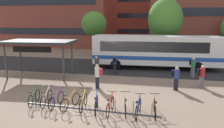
{
  "coord_description": "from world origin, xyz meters",
  "views": [
    {
      "loc": [
        3.67,
        -10.53,
        4.62
      ],
      "look_at": [
        0.73,
        4.24,
        1.49
      ],
      "focal_mm": 33.56,
      "sensor_mm": 36.0,
      "label": 1
    }
  ],
  "objects_px": {
    "parked_bicycle_blue_8": "(138,108)",
    "commuter_red_pack_5": "(98,75)",
    "parked_bicycle_yellow_7": "(125,106)",
    "city_bus": "(156,50)",
    "parked_bicycle_orange_9": "(155,108)",
    "commuter_black_pack_2": "(115,62)",
    "commuter_black_pack_3": "(202,75)",
    "street_tree_0": "(94,24)",
    "parked_bicycle_blue_5": "(96,104)",
    "parked_bicycle_red_6": "(110,106)",
    "parked_bicycle_yellow_4": "(83,102)",
    "parked_bicycle_white_1": "(46,98)",
    "parked_bicycle_purple_2": "(56,100)",
    "transit_shelter": "(39,43)",
    "commuter_olive_pack_1": "(97,64)",
    "parked_bicycle_orange_3": "(70,102)",
    "commuter_black_pack_0": "(193,66)",
    "commuter_black_pack_4": "(176,77)",
    "parked_bicycle_green_0": "(34,98)",
    "street_tree_2": "(165,19)"
  },
  "relations": [
    {
      "from": "parked_bicycle_yellow_7",
      "to": "city_bus",
      "type": "bearing_deg",
      "value": -17.08
    },
    {
      "from": "parked_bicycle_red_6",
      "to": "commuter_black_pack_0",
      "type": "relative_size",
      "value": 1.0
    },
    {
      "from": "city_bus",
      "to": "commuter_black_pack_0",
      "type": "relative_size",
      "value": 7.03
    },
    {
      "from": "parked_bicycle_yellow_4",
      "to": "parked_bicycle_orange_3",
      "type": "bearing_deg",
      "value": 89.66
    },
    {
      "from": "parked_bicycle_red_6",
      "to": "commuter_olive_pack_1",
      "type": "bearing_deg",
      "value": 21.94
    },
    {
      "from": "parked_bicycle_orange_9",
      "to": "commuter_black_pack_2",
      "type": "distance_m",
      "value": 8.6
    },
    {
      "from": "parked_bicycle_blue_5",
      "to": "parked_bicycle_yellow_7",
      "type": "relative_size",
      "value": 1.0
    },
    {
      "from": "street_tree_0",
      "to": "parked_bicycle_yellow_7",
      "type": "bearing_deg",
      "value": -69.27
    },
    {
      "from": "parked_bicycle_yellow_7",
      "to": "commuter_olive_pack_1",
      "type": "distance_m",
      "value": 7.78
    },
    {
      "from": "parked_bicycle_blue_5",
      "to": "parked_bicycle_blue_8",
      "type": "xyz_separation_m",
      "value": [
        2.17,
        -0.09,
        0.0
      ]
    },
    {
      "from": "parked_bicycle_red_6",
      "to": "commuter_black_pack_2",
      "type": "bearing_deg",
      "value": 10.45
    },
    {
      "from": "parked_bicycle_blue_5",
      "to": "parked_bicycle_orange_9",
      "type": "distance_m",
      "value": 2.98
    },
    {
      "from": "parked_bicycle_purple_2",
      "to": "transit_shelter",
      "type": "relative_size",
      "value": 0.3
    },
    {
      "from": "parked_bicycle_red_6",
      "to": "parked_bicycle_yellow_4",
      "type": "bearing_deg",
      "value": 83.29
    },
    {
      "from": "parked_bicycle_red_6",
      "to": "street_tree_0",
      "type": "relative_size",
      "value": 0.3
    },
    {
      "from": "parked_bicycle_orange_3",
      "to": "parked_bicycle_yellow_4",
      "type": "bearing_deg",
      "value": -70.61
    },
    {
      "from": "parked_bicycle_green_0",
      "to": "parked_bicycle_purple_2",
      "type": "bearing_deg",
      "value": -103.25
    },
    {
      "from": "parked_bicycle_green_0",
      "to": "parked_bicycle_purple_2",
      "type": "xyz_separation_m",
      "value": [
        1.37,
        -0.08,
        0.0
      ]
    },
    {
      "from": "parked_bicycle_blue_8",
      "to": "commuter_black_pack_3",
      "type": "xyz_separation_m",
      "value": [
        3.96,
        5.23,
        0.56
      ]
    },
    {
      "from": "parked_bicycle_purple_2",
      "to": "parked_bicycle_white_1",
      "type": "bearing_deg",
      "value": 81.01
    },
    {
      "from": "parked_bicycle_yellow_7",
      "to": "commuter_black_pack_4",
      "type": "relative_size",
      "value": 1.04
    },
    {
      "from": "parked_bicycle_blue_8",
      "to": "commuter_red_pack_5",
      "type": "distance_m",
      "value": 4.86
    },
    {
      "from": "parked_bicycle_blue_5",
      "to": "parked_bicycle_red_6",
      "type": "xyz_separation_m",
      "value": [
        0.76,
        -0.07,
        0.0
      ]
    },
    {
      "from": "parked_bicycle_yellow_4",
      "to": "parked_bicycle_blue_5",
      "type": "distance_m",
      "value": 0.76
    },
    {
      "from": "commuter_olive_pack_1",
      "to": "commuter_black_pack_4",
      "type": "distance_m",
      "value": 6.8
    },
    {
      "from": "parked_bicycle_purple_2",
      "to": "parked_bicycle_yellow_7",
      "type": "distance_m",
      "value": 3.81
    },
    {
      "from": "parked_bicycle_red_6",
      "to": "commuter_red_pack_5",
      "type": "xyz_separation_m",
      "value": [
        -1.64,
        3.71,
        0.6
      ]
    },
    {
      "from": "parked_bicycle_white_1",
      "to": "commuter_black_pack_4",
      "type": "height_order",
      "value": "commuter_black_pack_4"
    },
    {
      "from": "commuter_red_pack_5",
      "to": "parked_bicycle_purple_2",
      "type": "bearing_deg",
      "value": 55.14
    },
    {
      "from": "parked_bicycle_purple_2",
      "to": "commuter_black_pack_0",
      "type": "height_order",
      "value": "commuter_black_pack_0"
    },
    {
      "from": "city_bus",
      "to": "parked_bicycle_blue_5",
      "type": "distance_m",
      "value": 11.3
    },
    {
      "from": "parked_bicycle_yellow_7",
      "to": "commuter_black_pack_0",
      "type": "xyz_separation_m",
      "value": [
        4.51,
        7.86,
        0.61
      ]
    },
    {
      "from": "commuter_black_pack_3",
      "to": "commuter_black_pack_4",
      "type": "height_order",
      "value": "commuter_black_pack_4"
    },
    {
      "from": "city_bus",
      "to": "parked_bicycle_yellow_4",
      "type": "bearing_deg",
      "value": -111.96
    },
    {
      "from": "parked_bicycle_orange_3",
      "to": "parked_bicycle_purple_2",
      "type": "bearing_deg",
      "value": 99.4
    },
    {
      "from": "transit_shelter",
      "to": "commuter_olive_pack_1",
      "type": "bearing_deg",
      "value": 12.77
    },
    {
      "from": "parked_bicycle_yellow_7",
      "to": "parked_bicycle_red_6",
      "type": "bearing_deg",
      "value": 90.0
    },
    {
      "from": "commuter_black_pack_3",
      "to": "commuter_black_pack_2",
      "type": "bearing_deg",
      "value": 161.05
    },
    {
      "from": "parked_bicycle_orange_9",
      "to": "commuter_red_pack_5",
      "type": "bearing_deg",
      "value": 44.3
    },
    {
      "from": "city_bus",
      "to": "parked_bicycle_orange_3",
      "type": "distance_m",
      "value": 11.7
    },
    {
      "from": "parked_bicycle_yellow_4",
      "to": "parked_bicycle_white_1",
      "type": "bearing_deg",
      "value": 80.92
    },
    {
      "from": "transit_shelter",
      "to": "parked_bicycle_blue_5",
      "type": "bearing_deg",
      "value": -46.17
    },
    {
      "from": "parked_bicycle_yellow_4",
      "to": "parked_bicycle_blue_5",
      "type": "height_order",
      "value": "same"
    },
    {
      "from": "commuter_black_pack_2",
      "to": "parked_bicycle_white_1",
      "type": "bearing_deg",
      "value": 153.14
    },
    {
      "from": "commuter_black_pack_2",
      "to": "street_tree_2",
      "type": "relative_size",
      "value": 0.25
    },
    {
      "from": "parked_bicycle_orange_9",
      "to": "parked_bicycle_yellow_7",
      "type": "bearing_deg",
      "value": 87.12
    },
    {
      "from": "commuter_olive_pack_1",
      "to": "street_tree_0",
      "type": "height_order",
      "value": "street_tree_0"
    },
    {
      "from": "parked_bicycle_blue_8",
      "to": "commuter_red_pack_5",
      "type": "relative_size",
      "value": 1.01
    },
    {
      "from": "commuter_black_pack_0",
      "to": "commuter_olive_pack_1",
      "type": "bearing_deg",
      "value": -112.37
    },
    {
      "from": "parked_bicycle_white_1",
      "to": "transit_shelter",
      "type": "relative_size",
      "value": 0.3
    }
  ]
}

